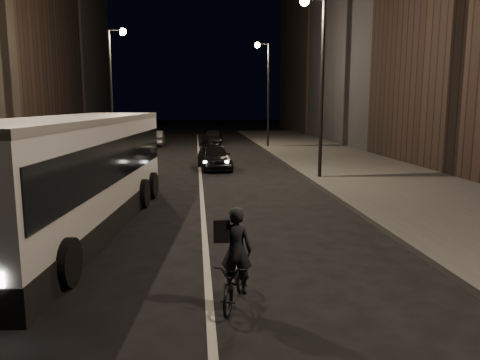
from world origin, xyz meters
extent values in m
plane|color=black|center=(0.00, 0.00, 0.00)|extent=(180.00, 180.00, 0.00)
cube|color=#363634|center=(8.50, 14.00, 0.08)|extent=(7.00, 70.00, 0.16)
cube|color=#363634|center=(-8.50, 14.00, 0.08)|extent=(7.00, 70.00, 0.16)
cube|color=black|center=(16.00, 27.50, 10.50)|extent=(8.00, 61.00, 21.00)
cylinder|color=black|center=(5.60, 12.00, 4.16)|extent=(0.16, 0.16, 8.00)
sphere|color=#FFD18C|center=(4.70, 12.00, 8.06)|extent=(0.44, 0.44, 0.44)
cylinder|color=black|center=(5.60, 28.00, 4.16)|extent=(0.16, 0.16, 8.00)
cube|color=black|center=(5.15, 28.00, 8.16)|extent=(0.90, 0.08, 0.08)
sphere|color=#FFD18C|center=(4.70, 28.00, 8.06)|extent=(0.44, 0.44, 0.44)
cylinder|color=black|center=(-5.60, 22.00, 4.16)|extent=(0.16, 0.16, 8.00)
cube|color=black|center=(-5.15, 22.00, 8.16)|extent=(0.90, 0.08, 0.08)
sphere|color=#FFD18C|center=(-4.70, 22.00, 8.06)|extent=(0.44, 0.44, 0.44)
cube|color=silver|center=(-3.60, 3.98, 1.58)|extent=(3.66, 12.07, 3.17)
cube|color=black|center=(-3.60, 3.98, 2.03)|extent=(3.70, 11.69, 1.14)
cube|color=silver|center=(-3.60, 3.98, 3.12)|extent=(3.68, 12.07, 0.18)
cylinder|color=black|center=(-2.79, -0.28, 0.50)|extent=(0.44, 1.02, 0.99)
cylinder|color=black|center=(-4.45, 7.85, 0.50)|extent=(0.44, 1.02, 0.99)
cylinder|color=black|center=(-1.99, 7.60, 0.50)|extent=(0.44, 1.02, 0.99)
imported|color=black|center=(0.46, -1.43, 0.42)|extent=(1.01, 1.70, 0.84)
imported|color=black|center=(0.46, -1.63, 1.08)|extent=(0.65, 0.52, 1.54)
imported|color=black|center=(0.80, 16.10, 0.69)|extent=(1.97, 4.17, 1.38)
imported|color=#3E3E40|center=(-3.60, 30.63, 0.64)|extent=(1.41, 3.91, 1.28)
imported|color=black|center=(1.29, 31.70, 0.59)|extent=(2.09, 4.23, 1.18)
camera|label=1|loc=(-0.20, -9.36, 3.59)|focal=35.00mm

